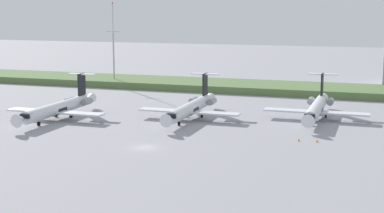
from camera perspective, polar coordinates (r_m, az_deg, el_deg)
name	(u,v)px	position (r m, az deg, el deg)	size (l,w,h in m)	color
ground_plane	(197,117)	(128.56, 0.51, -1.06)	(500.00, 500.00, 0.00)	#939399
grass_berm	(243,86)	(171.35, 5.15, 2.01)	(320.00, 20.00, 2.09)	#597542
regional_jet_second	(59,108)	(129.38, -13.16, -0.11)	(22.81, 31.00, 9.00)	silver
regional_jet_third	(191,107)	(126.21, -0.08, -0.09)	(22.81, 31.00, 9.00)	silver
regional_jet_fourth	(317,108)	(128.93, 12.35, -0.11)	(22.81, 31.00, 9.00)	silver
antenna_mast	(114,52)	(181.36, -7.85, 5.46)	(4.40, 0.50, 25.96)	#B2B2B7
safety_cone_front_marker	(299,140)	(107.29, 10.61, -3.28)	(0.44, 0.44, 0.55)	orange
safety_cone_mid_marker	(317,141)	(107.13, 12.38, -3.36)	(0.44, 0.44, 0.55)	orange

